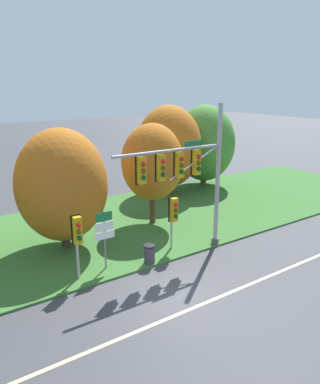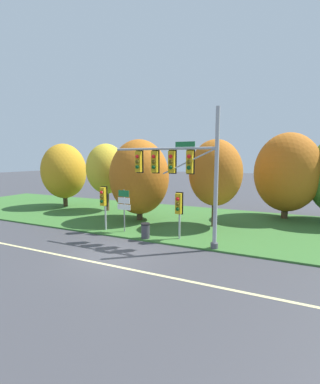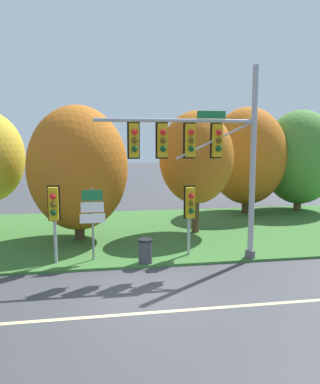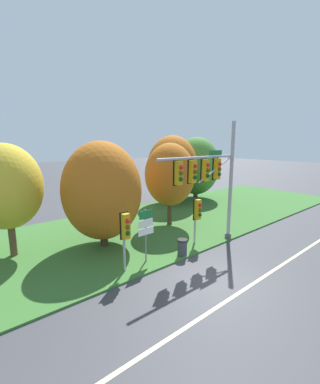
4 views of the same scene
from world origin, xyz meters
name	(u,v)px [view 4 (image 4 of 4)]	position (x,y,z in m)	size (l,w,h in m)	color
ground_plane	(218,280)	(0.00, 0.00, 0.00)	(160.00, 160.00, 0.00)	#3D3D42
lane_stripe	(241,291)	(0.00, -1.20, 0.00)	(36.00, 0.16, 0.01)	beige
grass_verge	(123,232)	(0.00, 8.25, 0.05)	(48.00, 11.50, 0.10)	#386B2D
traffic_signal_mast	(211,176)	(2.65, 2.77, 4.37)	(6.25, 0.49, 7.44)	#9EA0A5
pedestrian_signal_near_kerb	(126,230)	(-2.90, 3.26, 2.24)	(0.46, 0.55, 2.98)	#9EA0A5
pedestrian_signal_further_along	(197,212)	(2.35, 3.46, 2.13)	(0.46, 0.55, 2.85)	#9EA0A5
route_sign_post	(146,228)	(-1.50, 3.55, 1.93)	(0.98, 0.08, 2.81)	slate
tree_left_of_mast	(6,187)	(-6.68, 8.87, 3.95)	(3.65, 3.65, 6.15)	brown
tree_behind_signpost	(102,191)	(-2.16, 6.89, 3.47)	(4.62, 4.62, 6.27)	#423021
tree_mid_verge	(170,175)	(3.63, 7.38, 3.91)	(3.72, 3.72, 6.14)	#4C3823
tree_tall_centre	(172,167)	(8.32, 12.18, 3.80)	(5.01, 5.01, 6.84)	#4C3823
tree_right_far	(196,166)	(12.18, 12.47, 3.69)	(5.03, 5.03, 6.74)	brown
trash_bin	(182,247)	(0.45, 2.82, 0.57)	(0.56, 0.56, 0.93)	#38383D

